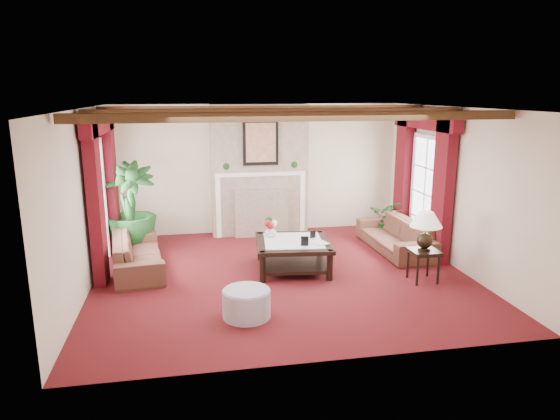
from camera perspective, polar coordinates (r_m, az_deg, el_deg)
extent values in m
plane|color=#4F0E11|center=(8.30, 0.22, -7.41)|extent=(6.00, 6.00, 0.00)
plane|color=white|center=(7.76, 0.24, 11.57)|extent=(6.00, 6.00, 0.00)
cube|color=beige|center=(10.59, -2.53, 4.71)|extent=(6.00, 0.02, 2.70)
cube|color=beige|center=(7.94, -21.56, 0.84)|extent=(0.02, 5.50, 2.70)
cube|color=beige|center=(8.96, 19.46, 2.36)|extent=(0.02, 5.50, 2.70)
imported|color=#350E14|center=(8.75, -16.02, -4.17)|extent=(2.12, 1.08, 0.77)
imported|color=#350E14|center=(9.67, 13.01, -2.27)|extent=(2.05, 0.72, 0.79)
imported|color=black|center=(9.76, -16.63, -1.87)|extent=(1.69, 2.11, 0.94)
imported|color=black|center=(10.53, 12.31, -1.37)|extent=(1.54, 1.54, 0.64)
cylinder|color=gray|center=(6.79, -3.85, -10.63)|extent=(0.64, 0.64, 0.38)
imported|color=silver|center=(8.58, -1.10, -2.46)|extent=(0.31, 0.31, 0.20)
imported|color=black|center=(8.17, 3.94, -2.96)|extent=(0.23, 0.18, 0.30)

